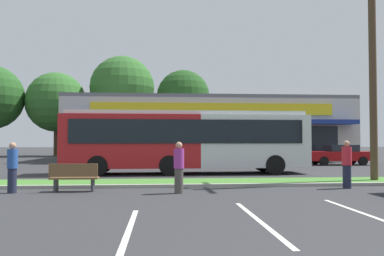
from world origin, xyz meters
The scene contains 16 objects.
grass_median centered at (0.00, 14.00, 0.06)m, with size 56.00×2.20×0.12m, color #427A2D.
curb_lip centered at (0.00, 12.78, 0.06)m, with size 56.00×0.24×0.12m, color #99968C.
parking_stripe_0 centered at (-3.02, 5.48, 0.00)m, with size 0.12×4.80×0.01m, color silver.
parking_stripe_1 centered at (-0.32, 6.41, 0.00)m, with size 0.12×4.80×0.01m, color silver.
parking_stripe_2 centered at (2.32, 6.85, 0.00)m, with size 0.12×4.80×0.01m, color silver.
storefront_building centered at (1.81, 35.66, 2.78)m, with size 24.44×12.66×5.55m.
tree_left centered at (-14.54, 45.59, 6.24)m, with size 6.88×6.88×9.69m.
tree_mid_left centered at (-7.02, 46.28, 8.02)m, with size 7.63×7.63×11.85m.
tree_mid centered at (0.18, 44.90, 6.92)m, with size 6.19×6.19×10.03m.
utility_pole centered at (6.17, 13.83, 5.72)m, with size 3.03×2.40×10.73m.
city_bus centered at (-1.08, 19.09, 1.77)m, with size 12.73×2.88×3.25m.
bus_stop_bench centered at (-5.32, 11.77, 0.50)m, with size 1.60×0.45×0.95m.
car_0 centered at (10.37, 26.09, 0.75)m, with size 4.54×1.87×1.45m.
pedestrian_near_bench centered at (-1.83, 11.10, 0.84)m, with size 0.34×0.34×1.68m.
pedestrian_by_pole centered at (4.28, 12.01, 0.86)m, with size 0.35×0.35×1.72m.
pedestrian_far centered at (-7.27, 11.57, 0.83)m, with size 0.33×0.33×1.66m.
Camera 1 is at (-2.42, -2.12, 1.69)m, focal length 37.83 mm.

